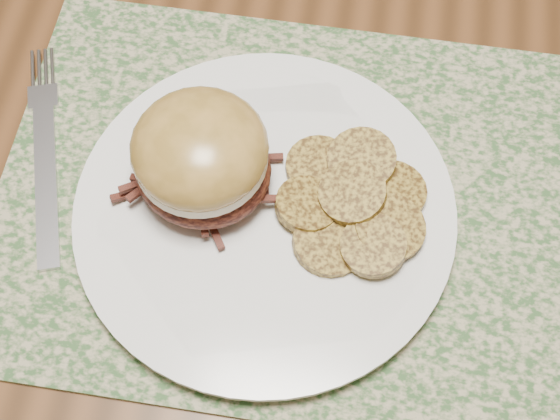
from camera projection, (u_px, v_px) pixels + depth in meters
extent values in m
plane|color=#53301C|center=(276.00, 263.00, 1.37)|extent=(3.50, 3.50, 0.00)
cube|color=#36592D|center=(298.00, 200.00, 0.58)|extent=(0.45, 0.33, 0.00)
cylinder|color=white|center=(265.00, 213.00, 0.57)|extent=(0.26, 0.26, 0.02)
ellipsoid|color=black|center=(203.00, 168.00, 0.55)|extent=(0.13, 0.12, 0.04)
cylinder|color=beige|center=(201.00, 155.00, 0.53)|extent=(0.12, 0.12, 0.01)
ellipsoid|color=olive|center=(199.00, 148.00, 0.53)|extent=(0.12, 0.12, 0.05)
cylinder|color=olive|center=(319.00, 167.00, 0.57)|extent=(0.07, 0.07, 0.01)
cylinder|color=olive|center=(362.00, 160.00, 0.57)|extent=(0.06, 0.06, 0.02)
cylinder|color=olive|center=(390.00, 192.00, 0.56)|extent=(0.06, 0.06, 0.01)
cylinder|color=olive|center=(307.00, 205.00, 0.55)|extent=(0.06, 0.06, 0.02)
cylinder|color=olive|center=(352.00, 193.00, 0.55)|extent=(0.06, 0.06, 0.02)
cylinder|color=olive|center=(390.00, 228.00, 0.54)|extent=(0.05, 0.05, 0.02)
cylinder|color=olive|center=(330.00, 241.00, 0.54)|extent=(0.06, 0.06, 0.02)
cylinder|color=olive|center=(373.00, 246.00, 0.53)|extent=(0.06, 0.06, 0.02)
cube|color=#B7B7BE|center=(46.00, 185.00, 0.58)|extent=(0.06, 0.14, 0.00)
cube|color=#B7B7BE|center=(43.00, 97.00, 0.62)|extent=(0.03, 0.03, 0.00)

